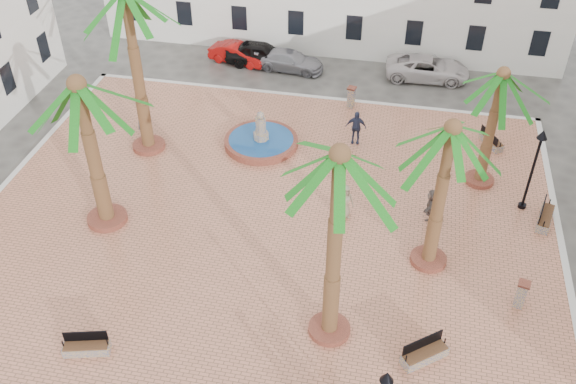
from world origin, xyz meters
name	(u,v)px	position (x,y,z in m)	size (l,w,h in m)	color
ground	(267,217)	(0.00, 0.00, 0.00)	(120.00, 120.00, 0.00)	#56544F
plaza	(267,215)	(0.00, 0.00, 0.07)	(26.00, 22.00, 0.15)	tan
kerb_n	(309,97)	(0.00, 11.00, 0.08)	(26.30, 0.30, 0.16)	silver
kerb_e	(563,255)	(13.00, 0.00, 0.08)	(0.30, 22.30, 0.16)	silver
kerb_w	(9,181)	(-13.00, 0.00, 0.08)	(0.30, 22.30, 0.16)	silver
fountain	(261,140)	(-1.56, 5.46, 0.42)	(3.87, 3.87, 2.00)	brown
palm_nw	(127,11)	(-7.27, 4.03, 7.61)	(5.46, 5.46, 8.77)	brown
palm_sw	(81,104)	(-6.95, -1.87, 6.19)	(5.81, 5.81, 7.35)	brown
palm_s	(338,178)	(3.84, -6.13, 7.36)	(5.11, 5.11, 8.44)	brown
palm_e	(450,146)	(7.35, -1.61, 5.99)	(4.93, 4.93, 6.98)	brown
palm_ne	(500,88)	(9.60, 4.52, 5.28)	(4.59, 4.59, 6.18)	brown
bench_s	(87,347)	(-4.62, -8.85, 0.40)	(1.74, 0.92, 0.88)	gray
bench_se	(424,354)	(7.36, -6.71, 0.42)	(1.74, 1.53, 0.94)	gray
bench_e	(545,218)	(12.38, 1.98, 0.42)	(0.99, 1.89, 0.95)	gray
bench_ne	(491,141)	(10.27, 7.87, 0.39)	(1.24, 1.65, 0.85)	gray
lamppost_e	(536,156)	(11.50, 2.89, 3.02)	(0.46, 0.46, 4.23)	black
bollard_n	(351,97)	(2.57, 10.24, 0.81)	(0.55, 0.55, 1.28)	gray
bollard_e	(521,294)	(10.87, -3.40, 0.80)	(0.54, 0.54, 1.26)	gray
pedestrian_fountain_a	(344,201)	(3.47, 0.56, 1.02)	(0.85, 0.55, 1.73)	#847158
pedestrian_fountain_b	(356,127)	(3.24, 6.70, 1.08)	(1.09, 0.45, 1.86)	#2D3552
pedestrian_north	(144,121)	(-7.93, 5.28, 0.93)	(1.00, 0.58, 1.55)	#4D4D52
pedestrian_east	(431,204)	(7.29, 1.23, 0.94)	(1.46, 0.46, 1.57)	#61544D
car_black	(261,54)	(-3.77, 14.59, 0.76)	(1.80, 4.47, 1.52)	black
car_red	(238,54)	(-5.25, 14.61, 0.63)	(1.33, 3.82, 1.26)	#A80E0C
car_silver	(290,61)	(-1.82, 14.32, 0.62)	(1.74, 4.28, 1.24)	#95959D
car_white	(428,68)	(6.72, 14.87, 0.71)	(2.35, 5.10, 1.42)	silver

